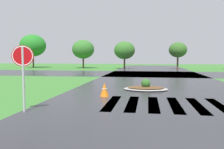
% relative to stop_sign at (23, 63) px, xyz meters
% --- Properties ---
extents(asphalt_roadway, '(10.75, 80.00, 0.01)m').
position_rel_stop_sign_xyz_m(asphalt_roadway, '(5.17, 6.21, -1.81)').
color(asphalt_roadway, '#2B2B30').
rests_on(asphalt_roadway, ground).
extents(asphalt_cross_road, '(90.00, 9.68, 0.01)m').
position_rel_stop_sign_xyz_m(asphalt_cross_road, '(5.17, 19.67, -1.81)').
color(asphalt_cross_road, '#2B2B30').
rests_on(asphalt_cross_road, ground).
extents(crosswalk_stripes, '(4.95, 3.45, 0.01)m').
position_rel_stop_sign_xyz_m(crosswalk_stripes, '(5.17, 2.20, -1.81)').
color(crosswalk_stripes, white).
rests_on(crosswalk_stripes, ground).
extents(stop_sign, '(0.71, 0.33, 2.44)m').
position_rel_stop_sign_xyz_m(stop_sign, '(0.00, 0.00, 0.00)').
color(stop_sign, '#B2B5BA').
rests_on(stop_sign, ground).
extents(median_island, '(2.69, 1.94, 0.68)m').
position_rel_stop_sign_xyz_m(median_island, '(4.36, 6.47, -1.67)').
color(median_island, '#9E9B93').
rests_on(median_island, ground).
extents(traffic_cone, '(0.45, 0.45, 0.71)m').
position_rel_stop_sign_xyz_m(traffic_cone, '(2.28, 3.77, -1.47)').
color(traffic_cone, orange).
rests_on(traffic_cone, ground).
extents(background_treeline, '(45.86, 6.65, 6.16)m').
position_rel_stop_sign_xyz_m(background_treeline, '(1.70, 30.74, 1.91)').
color(background_treeline, '#4C3823').
rests_on(background_treeline, ground).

